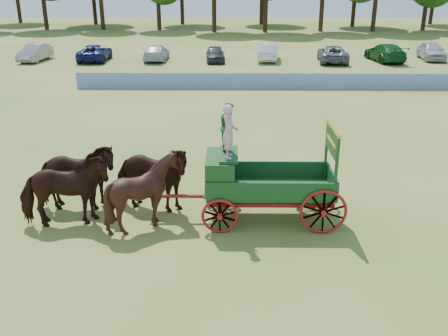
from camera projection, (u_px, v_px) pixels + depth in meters
ground at (338, 202)px, 16.74m from camera, size 160.00×160.00×0.00m
horse_lead_left at (65, 191)px, 14.73m from camera, size 2.87×1.74×2.26m
horse_lead_right at (75, 177)px, 15.75m from camera, size 2.73×1.35×2.26m
horse_wheel_left at (146, 192)px, 14.70m from camera, size 2.27×2.08×2.26m
horse_wheel_right at (151, 178)px, 15.72m from camera, size 2.90×1.87×2.26m
farm_dray at (246, 171)px, 15.02m from camera, size 6.00×2.00×3.72m
sponsor_banner at (270, 81)px, 33.36m from camera, size 26.00×0.08×1.05m
parked_cars at (283, 52)px, 44.49m from camera, size 52.40×7.07×1.59m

